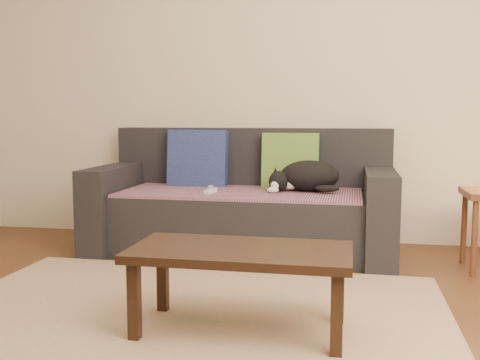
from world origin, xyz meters
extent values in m
plane|color=brown|center=(0.00, 0.00, 0.00)|extent=(4.50, 4.50, 0.00)
cube|color=beige|center=(0.00, 2.00, 1.30)|extent=(4.50, 0.04, 2.60)
cube|color=#232328|center=(0.00, 1.50, 0.21)|extent=(1.70, 0.78, 0.42)
cube|color=#232328|center=(0.00, 1.90, 0.65)|extent=(2.10, 0.18, 0.45)
cube|color=#232328|center=(-0.95, 1.50, 0.30)|extent=(0.20, 0.90, 0.60)
cube|color=#232328|center=(0.95, 1.50, 0.30)|extent=(0.20, 0.90, 0.60)
cube|color=#45274A|center=(0.00, 1.48, 0.43)|extent=(1.66, 0.74, 0.02)
cube|color=navy|center=(-0.38, 1.74, 0.63)|extent=(0.45, 0.17, 0.46)
cube|color=#0C503D|center=(0.32, 1.74, 0.63)|extent=(0.41, 0.15, 0.42)
ellipsoid|color=black|center=(0.47, 1.57, 0.55)|extent=(0.47, 0.40, 0.22)
sphere|color=black|center=(0.26, 1.50, 0.51)|extent=(0.17, 0.17, 0.14)
sphere|color=white|center=(0.25, 1.44, 0.49)|extent=(0.07, 0.07, 0.06)
ellipsoid|color=black|center=(0.60, 1.43, 0.48)|extent=(0.17, 0.09, 0.05)
cube|color=white|center=(-0.21, 1.46, 0.46)|extent=(0.08, 0.15, 0.03)
cube|color=white|center=(-0.18, 1.33, 0.46)|extent=(0.06, 0.15, 0.03)
cylinder|color=brown|center=(1.49, 1.16, 0.23)|extent=(0.04, 0.04, 0.47)
cylinder|color=brown|center=(1.49, 1.48, 0.23)|extent=(0.04, 0.04, 0.47)
cube|color=tan|center=(0.00, 0.15, 0.01)|extent=(2.50, 1.80, 0.01)
cube|color=black|center=(0.29, 0.03, 0.37)|extent=(0.97, 0.48, 0.04)
cube|color=black|center=(-0.14, -0.16, 0.17)|extent=(0.05, 0.05, 0.35)
cube|color=black|center=(0.71, -0.16, 0.17)|extent=(0.05, 0.05, 0.35)
cube|color=black|center=(-0.14, 0.21, 0.17)|extent=(0.05, 0.05, 0.35)
cube|color=black|center=(0.71, 0.21, 0.17)|extent=(0.05, 0.05, 0.35)
camera|label=1|loc=(0.76, -2.34, 0.96)|focal=42.00mm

